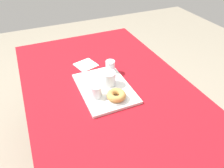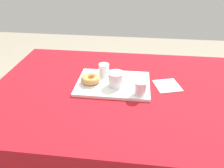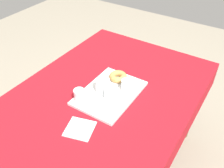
{
  "view_description": "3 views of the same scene",
  "coord_description": "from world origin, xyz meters",
  "px_view_note": "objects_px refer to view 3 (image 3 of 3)",
  "views": [
    {
      "loc": [
        -1.03,
        0.4,
        1.57
      ],
      "look_at": [
        -0.1,
        -0.0,
        0.8
      ],
      "focal_mm": 34.52,
      "sensor_mm": 36.0,
      "label": 1
    },
    {
      "loc": [
        0.06,
        -1.01,
        1.39
      ],
      "look_at": [
        -0.06,
        -0.03,
        0.78
      ],
      "focal_mm": 33.9,
      "sensor_mm": 36.0,
      "label": 2
    },
    {
      "loc": [
        0.87,
        0.64,
        1.71
      ],
      "look_at": [
        -0.09,
        0.03,
        0.8
      ],
      "focal_mm": 39.46,
      "sensor_mm": 36.0,
      "label": 3
    }
  ],
  "objects_px": {
    "dining_table": "(100,108)",
    "sugar_donut_left": "(118,76)",
    "serving_tray": "(110,93)",
    "water_glass_far": "(79,96)",
    "paper_napkin": "(80,129)",
    "water_glass_near": "(126,86)",
    "tea_mug_left": "(103,87)",
    "donut_plate_left": "(118,79)"
  },
  "relations": [
    {
      "from": "serving_tray",
      "to": "water_glass_near",
      "type": "distance_m",
      "value": 0.11
    },
    {
      "from": "paper_napkin",
      "to": "tea_mug_left",
      "type": "bearing_deg",
      "value": -169.26
    },
    {
      "from": "paper_napkin",
      "to": "sugar_donut_left",
      "type": "bearing_deg",
      "value": -174.6
    },
    {
      "from": "dining_table",
      "to": "tea_mug_left",
      "type": "height_order",
      "value": "tea_mug_left"
    },
    {
      "from": "serving_tray",
      "to": "water_glass_far",
      "type": "bearing_deg",
      "value": -33.88
    },
    {
      "from": "tea_mug_left",
      "to": "water_glass_near",
      "type": "distance_m",
      "value": 0.14
    },
    {
      "from": "sugar_donut_left",
      "to": "paper_napkin",
      "type": "distance_m",
      "value": 0.44
    },
    {
      "from": "water_glass_far",
      "to": "donut_plate_left",
      "type": "relative_size",
      "value": 0.62
    },
    {
      "from": "tea_mug_left",
      "to": "donut_plate_left",
      "type": "distance_m",
      "value": 0.15
    },
    {
      "from": "water_glass_near",
      "to": "sugar_donut_left",
      "type": "height_order",
      "value": "water_glass_near"
    },
    {
      "from": "dining_table",
      "to": "tea_mug_left",
      "type": "relative_size",
      "value": 13.71
    },
    {
      "from": "water_glass_near",
      "to": "water_glass_far",
      "type": "distance_m",
      "value": 0.28
    },
    {
      "from": "water_glass_far",
      "to": "paper_napkin",
      "type": "height_order",
      "value": "water_glass_far"
    },
    {
      "from": "tea_mug_left",
      "to": "water_glass_far",
      "type": "xyz_separation_m",
      "value": [
        0.13,
        -0.07,
        -0.01
      ]
    },
    {
      "from": "tea_mug_left",
      "to": "water_glass_near",
      "type": "xyz_separation_m",
      "value": [
        -0.09,
        0.11,
        -0.0
      ]
    },
    {
      "from": "water_glass_near",
      "to": "donut_plate_left",
      "type": "height_order",
      "value": "water_glass_near"
    },
    {
      "from": "dining_table",
      "to": "paper_napkin",
      "type": "bearing_deg",
      "value": 11.48
    },
    {
      "from": "dining_table",
      "to": "sugar_donut_left",
      "type": "relative_size",
      "value": 13.62
    },
    {
      "from": "serving_tray",
      "to": "tea_mug_left",
      "type": "bearing_deg",
      "value": -59.53
    },
    {
      "from": "serving_tray",
      "to": "paper_napkin",
      "type": "relative_size",
      "value": 3.03
    },
    {
      "from": "water_glass_near",
      "to": "water_glass_far",
      "type": "height_order",
      "value": "same"
    },
    {
      "from": "dining_table",
      "to": "donut_plate_left",
      "type": "distance_m",
      "value": 0.21
    },
    {
      "from": "water_glass_far",
      "to": "serving_tray",
      "type": "bearing_deg",
      "value": 146.12
    },
    {
      "from": "serving_tray",
      "to": "water_glass_near",
      "type": "bearing_deg",
      "value": 130.72
    },
    {
      "from": "donut_plate_left",
      "to": "paper_napkin",
      "type": "distance_m",
      "value": 0.44
    },
    {
      "from": "water_glass_near",
      "to": "paper_napkin",
      "type": "height_order",
      "value": "water_glass_near"
    },
    {
      "from": "tea_mug_left",
      "to": "water_glass_far",
      "type": "distance_m",
      "value": 0.15
    },
    {
      "from": "sugar_donut_left",
      "to": "paper_napkin",
      "type": "height_order",
      "value": "sugar_donut_left"
    },
    {
      "from": "dining_table",
      "to": "sugar_donut_left",
      "type": "bearing_deg",
      "value": 177.03
    },
    {
      "from": "tea_mug_left",
      "to": "serving_tray",
      "type": "bearing_deg",
      "value": 120.47
    },
    {
      "from": "paper_napkin",
      "to": "donut_plate_left",
      "type": "bearing_deg",
      "value": -174.6
    },
    {
      "from": "dining_table",
      "to": "donut_plate_left",
      "type": "height_order",
      "value": "donut_plate_left"
    },
    {
      "from": "water_glass_far",
      "to": "water_glass_near",
      "type": "bearing_deg",
      "value": 140.72
    },
    {
      "from": "serving_tray",
      "to": "sugar_donut_left",
      "type": "bearing_deg",
      "value": -170.91
    },
    {
      "from": "water_glass_far",
      "to": "sugar_donut_left",
      "type": "height_order",
      "value": "water_glass_far"
    },
    {
      "from": "tea_mug_left",
      "to": "sugar_donut_left",
      "type": "distance_m",
      "value": 0.15
    },
    {
      "from": "serving_tray",
      "to": "water_glass_far",
      "type": "height_order",
      "value": "water_glass_far"
    },
    {
      "from": "tea_mug_left",
      "to": "paper_napkin",
      "type": "distance_m",
      "value": 0.3
    },
    {
      "from": "serving_tray",
      "to": "paper_napkin",
      "type": "bearing_deg",
      "value": 3.87
    },
    {
      "from": "water_glass_near",
      "to": "sugar_donut_left",
      "type": "distance_m",
      "value": 0.12
    },
    {
      "from": "tea_mug_left",
      "to": "water_glass_far",
      "type": "bearing_deg",
      "value": -27.28
    },
    {
      "from": "donut_plate_left",
      "to": "sugar_donut_left",
      "type": "height_order",
      "value": "sugar_donut_left"
    }
  ]
}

